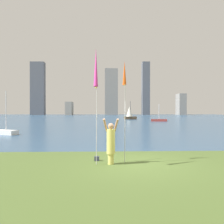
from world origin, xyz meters
TOP-DOWN VIEW (x-y plane):
  - ground at (0.00, 50.95)m, footprint 120.00×138.00m
  - person at (-1.15, -0.01)m, footprint 0.66×0.49m
  - kite_flag_left at (-1.72, -0.57)m, footprint 0.16×1.23m
  - kite_flag_right at (-0.58, 0.30)m, footprint 0.16×0.41m
  - bag at (-1.72, 0.60)m, footprint 0.21×0.14m
  - sailboat_0 at (-10.09, 11.42)m, footprint 2.29×1.67m
  - sailboat_1 at (4.78, 46.44)m, footprint 3.15×1.73m
  - sailboat_4 at (9.37, 35.59)m, footprint 3.16×1.30m
  - skyline_tower_0 at (-35.06, 107.71)m, footprint 6.89×3.69m
  - skyline_tower_1 at (-18.49, 102.95)m, footprint 3.15×6.94m
  - skyline_tower_2 at (2.16, 108.51)m, footprint 6.56×6.25m
  - skyline_tower_3 at (19.68, 106.71)m, footprint 3.77×3.79m
  - skyline_tower_4 at (37.15, 104.50)m, footprint 3.57×6.52m

SIDE VIEW (x-z plane):
  - ground at x=0.00m, z-range -0.12..0.00m
  - bag at x=-1.72m, z-range 0.00..0.19m
  - sailboat_0 at x=-10.09m, z-range -1.68..2.14m
  - sailboat_4 at x=9.37m, z-range -1.43..1.97m
  - person at x=-1.15m, z-range -0.02..1.79m
  - sailboat_1 at x=4.78m, z-range -0.65..3.72m
  - skyline_tower_1 at x=-18.49m, z-range 0.00..6.38m
  - kite_flag_right at x=-0.58m, z-range 1.43..5.56m
  - kite_flag_left at x=-1.72m, z-range 1.40..5.84m
  - skyline_tower_4 at x=37.15m, z-range 0.00..10.56m
  - skyline_tower_2 at x=2.16m, z-range 0.00..23.42m
  - skyline_tower_0 at x=-35.06m, z-range 0.00..26.63m
  - skyline_tower_3 at x=19.68m, z-range 0.00..26.81m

